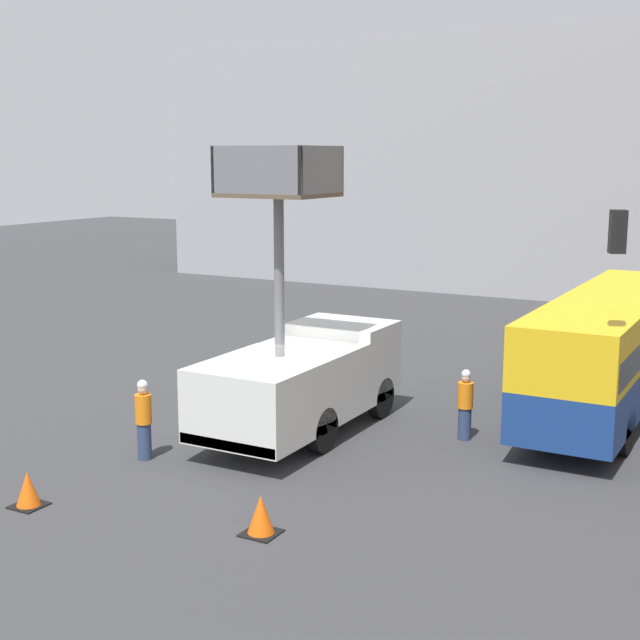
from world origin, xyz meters
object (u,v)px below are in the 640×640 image
city_bus (610,343)px  traffic_cone_near_truck (28,490)px  road_worker_near_truck (144,420)px  utility_truck (302,373)px  traffic_cone_mid_road (261,516)px  road_worker_directing (465,405)px

city_bus → traffic_cone_near_truck: size_ratio=15.71×
city_bus → road_worker_near_truck: (-8.51, -9.17, -0.95)m
road_worker_near_truck → utility_truck: bearing=169.8°
road_worker_near_truck → traffic_cone_near_truck: (-0.20, -3.32, -0.61)m
utility_truck → traffic_cone_mid_road: size_ratio=9.44×
road_worker_near_truck → road_worker_directing: road_worker_near_truck is taller
city_bus → traffic_cone_near_truck: 15.30m
road_worker_near_truck → traffic_cone_near_truck: road_worker_near_truck is taller
traffic_cone_mid_road → city_bus: bearing=70.9°
road_worker_directing → traffic_cone_mid_road: 7.28m
utility_truck → road_worker_directing: 4.09m
utility_truck → road_worker_near_truck: 4.13m
utility_truck → traffic_cone_mid_road: 6.24m
road_worker_near_truck → city_bus: bearing=159.4°
road_worker_near_truck → traffic_cone_mid_road: 5.11m
utility_truck → road_worker_directing: utility_truck is taller
city_bus → traffic_cone_near_truck: city_bus is taller
road_worker_near_truck → traffic_cone_near_truck: bearing=18.9°
road_worker_near_truck → road_worker_directing: (5.94, 4.93, -0.07)m
traffic_cone_near_truck → traffic_cone_mid_road: (4.77, 1.12, 0.02)m
road_worker_near_truck → road_worker_directing: size_ratio=1.06×
road_worker_directing → traffic_cone_mid_road: bearing=-130.1°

